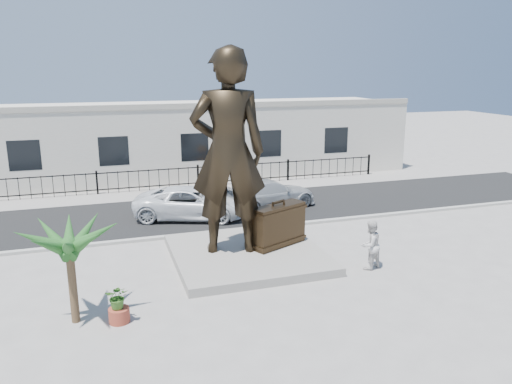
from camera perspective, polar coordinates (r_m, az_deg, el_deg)
ground at (r=16.96m, az=2.10°, el=-9.14°), size 100.00×100.00×0.00m
street at (r=24.20m, az=-4.36°, el=-1.96°), size 40.00×7.00×0.01m
curb at (r=20.95m, az=-2.10°, el=-4.35°), size 40.00×0.25×0.12m
far_sidewalk at (r=27.98m, az=-6.29°, el=0.22°), size 40.00×2.50×0.02m
plinth at (r=18.08m, az=-1.03°, el=-7.11°), size 5.20×5.20×0.30m
fence at (r=28.61m, az=-6.65°, el=1.74°), size 22.00×0.10×1.20m
building at (r=32.40m, az=-8.20°, el=6.02°), size 28.00×7.00×4.40m
statue at (r=17.17m, az=-3.21°, el=4.55°), size 2.87×2.18×7.10m
suitcase at (r=18.30m, az=2.55°, el=-3.81°), size 2.26×1.54×1.53m
tourist at (r=17.37m, az=12.93°, el=-5.92°), size 0.99×0.88×1.70m
car_white at (r=22.78m, az=-7.43°, el=-1.22°), size 5.55×3.86×1.41m
car_silver at (r=24.14m, az=1.44°, el=-0.22°), size 5.16×3.03×1.40m
worker at (r=27.58m, az=-4.55°, el=2.16°), size 1.37×0.93×1.95m
palm_tree at (r=14.78m, az=-19.86°, el=-13.75°), size 1.80×1.80×3.20m
planter at (r=14.32m, az=-15.36°, el=-13.42°), size 0.56×0.56×0.40m
shrub at (r=14.09m, az=-15.51°, el=-11.47°), size 0.72×0.66×0.68m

